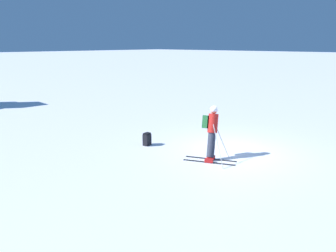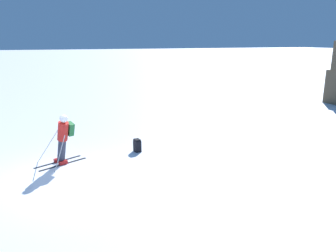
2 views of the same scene
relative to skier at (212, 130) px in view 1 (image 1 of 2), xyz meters
The scene contains 3 objects.
ground_plane 1.52m from the skier, ahead, with size 300.00×300.00×0.00m, color white.
skier is the anchor object (origin of this frame).
spare_backpack 2.87m from the skier, 99.89° to the left, with size 0.33×0.27×0.50m.
Camera 1 is at (-10.09, -6.09, 3.90)m, focal length 35.00 mm.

